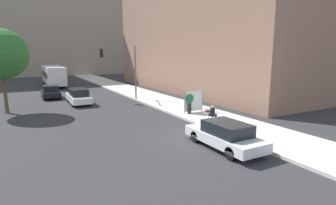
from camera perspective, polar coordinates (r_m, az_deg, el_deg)
The scene contains 13 objects.
ground_plane at distance 15.23m, azimuth 6.64°, elevation -7.84°, with size 160.00×160.00×0.00m, color #303033.
sidewalk_curb at distance 29.75m, azimuth -4.32°, elevation 1.31°, with size 4.18×90.00×0.16m, color beige.
building_backdrop_far at distance 70.41m, azimuth -24.51°, elevation 18.27°, with size 52.00×12.00×31.05m.
building_backdrop_right at distance 36.27m, azimuth 7.05°, elevation 17.66°, with size 10.00×32.00×18.81m.
seated_protester at distance 17.98m, azimuth 9.76°, elevation -2.37°, with size 0.95×0.77×1.23m.
jogger_on_sidewalk at distance 20.57m, azimuth 4.72°, elevation -0.03°, with size 0.34×0.34×1.73m.
protest_banner at distance 21.09m, azimuth 5.56°, elevation 0.32°, with size 1.75×0.06×1.73m.
traffic_light_pole at distance 27.68m, azimuth -9.89°, elevation 8.45°, with size 3.46×3.22×5.46m.
parked_car_curbside at distance 13.80m, azimuth 12.31°, elevation -6.91°, with size 1.84×4.55×1.39m.
car_on_road_nearest at distance 27.00m, azimuth -18.89°, elevation 1.29°, with size 1.76×4.76×1.51m.
car_on_road_midblock at distance 31.84m, azimuth -24.21°, elevation 2.18°, with size 1.76×4.29×1.44m.
city_bus_on_road at distance 44.23m, azimuth -23.72°, elevation 5.60°, with size 2.49×11.23×3.01m.
street_tree_near_curb at distance 24.91m, azimuth -32.61°, elevation 8.85°, with size 4.05×4.05×6.82m.
Camera 1 is at (-8.46, -11.75, 4.74)m, focal length 28.00 mm.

